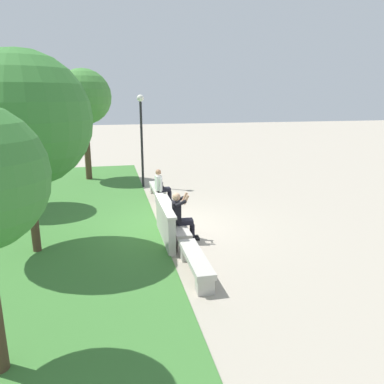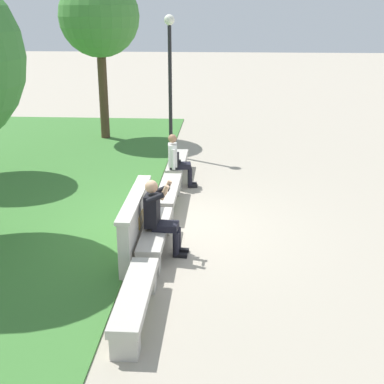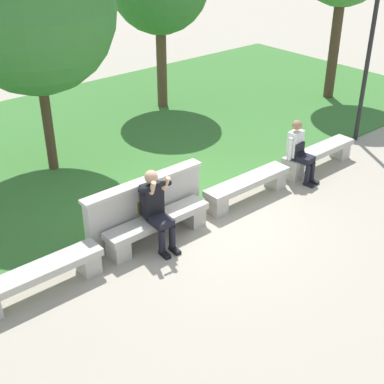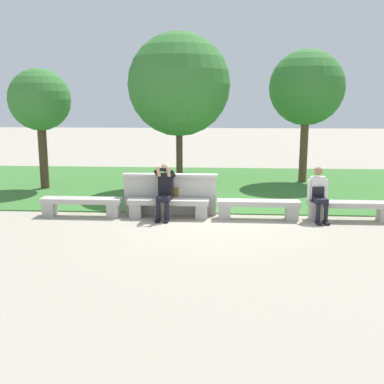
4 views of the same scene
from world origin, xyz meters
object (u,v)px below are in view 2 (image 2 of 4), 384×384
at_px(lamp_post, 170,66).
at_px(bench_near, 156,235).
at_px(bench_mid, 168,194).
at_px(tree_right_background, 99,17).
at_px(bench_main, 135,300).
at_px(person_distant, 177,159).
at_px(backpack, 175,161).
at_px(person_photographer, 159,214).
at_px(bench_far, 177,165).

bearing_deg(lamp_post, bench_near, -176.74).
bearing_deg(bench_mid, tree_right_background, 23.82).
relative_size(bench_main, person_distant, 1.54).
distance_m(person_distant, backpack, 0.07).
xyz_separation_m(bench_near, tree_right_background, (8.16, 2.66, 3.39)).
xyz_separation_m(bench_near, person_distant, (3.52, -0.07, 0.37)).
bearing_deg(lamp_post, bench_main, -177.58).
distance_m(bench_mid, person_distant, 1.43).
bearing_deg(bench_near, bench_mid, 0.00).
bearing_deg(person_photographer, tree_right_background, 18.38).
distance_m(bench_main, tree_right_background, 11.16).
distance_m(bench_main, person_distant, 5.67).
relative_size(bench_far, person_distant, 1.54).
bearing_deg(bench_main, tree_right_background, 14.48).
relative_size(bench_mid, person_photographer, 1.47).
xyz_separation_m(bench_far, tree_right_background, (3.88, 2.66, 3.39)).
bearing_deg(bench_main, bench_far, 0.00).
bearing_deg(bench_far, lamp_post, 10.47).
relative_size(bench_near, bench_mid, 1.00).
relative_size(bench_near, person_photographer, 1.47).
bearing_deg(backpack, bench_far, 1.06).
distance_m(bench_mid, lamp_post, 4.61).
bearing_deg(bench_main, backpack, -0.15).
bearing_deg(backpack, bench_main, 179.85).
bearing_deg(bench_mid, person_photographer, -177.99).
xyz_separation_m(person_distant, lamp_post, (2.66, 0.42, 1.83)).
bearing_deg(bench_far, bench_near, 180.00).
height_order(bench_mid, tree_right_background, tree_right_background).
bearing_deg(person_photographer, person_distant, 0.19).
distance_m(bench_main, bench_far, 6.41).
height_order(bench_near, bench_far, same).
distance_m(bench_main, person_photographer, 2.11).
height_order(bench_main, bench_near, same).
xyz_separation_m(bench_main, bench_near, (2.14, 0.00, 0.00)).
relative_size(bench_far, backpack, 4.55).
relative_size(backpack, tree_right_background, 0.09).
bearing_deg(person_photographer, lamp_post, 3.92).
distance_m(bench_near, lamp_post, 6.57).
relative_size(bench_main, bench_near, 1.00).
distance_m(bench_near, person_distant, 3.54).
height_order(bench_main, bench_far, same).
height_order(person_photographer, tree_right_background, tree_right_background).
relative_size(bench_main, person_photographer, 1.47).
xyz_separation_m(person_photographer, person_distant, (3.59, 0.01, -0.06)).
bearing_deg(person_distant, bench_near, 178.93).
relative_size(bench_main, tree_right_background, 0.39).
relative_size(bench_main, bench_far, 1.00).
distance_m(bench_far, lamp_post, 2.93).
relative_size(bench_main, lamp_post, 0.51).
height_order(person_photographer, person_distant, person_photographer).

